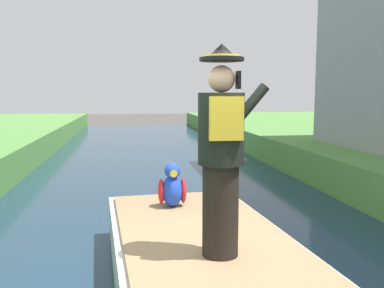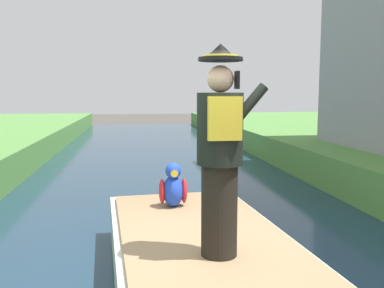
{
  "view_description": "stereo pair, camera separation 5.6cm",
  "coord_description": "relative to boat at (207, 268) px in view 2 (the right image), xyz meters",
  "views": [
    {
      "loc": [
        -0.77,
        -3.68,
        2.14
      ],
      "look_at": [
        -0.09,
        0.65,
        1.61
      ],
      "focal_mm": 39.08,
      "sensor_mm": 36.0,
      "label": 1
    },
    {
      "loc": [
        -0.72,
        -3.69,
        2.14
      ],
      "look_at": [
        -0.09,
        0.65,
        1.61
      ],
      "focal_mm": 39.08,
      "sensor_mm": 36.0,
      "label": 2
    }
  ],
  "objects": [
    {
      "name": "boat",
      "position": [
        0.0,
        0.0,
        0.0
      ],
      "size": [
        2.08,
        4.31,
        0.61
      ],
      "color": "silver",
      "rests_on": "canal_water"
    },
    {
      "name": "person_pirate",
      "position": [
        0.04,
        -0.43,
        1.23
      ],
      "size": [
        0.61,
        0.42,
        1.85
      ],
      "rotation": [
        0.0,
        0.0,
        0.03
      ],
      "color": "black",
      "rests_on": "boat"
    },
    {
      "name": "parrot_plush",
      "position": [
        -0.21,
        1.23,
        0.55
      ],
      "size": [
        0.36,
        0.34,
        0.57
      ],
      "color": "blue",
      "rests_on": "boat"
    }
  ]
}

